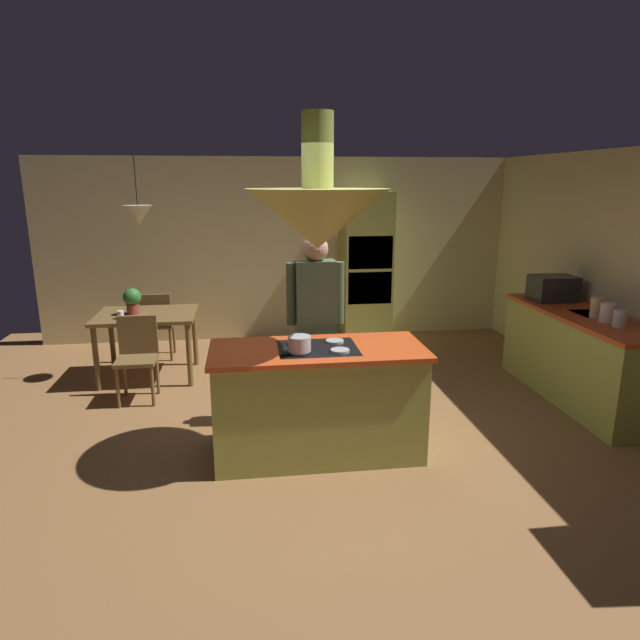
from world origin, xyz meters
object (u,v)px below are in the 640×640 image
kitchen_island (318,401)px  oven_tower (366,268)px  person_at_island (315,317)px  cup_on_table (121,315)px  chair_facing_island (137,352)px  canister_flour (620,318)px  microwave_on_counter (553,288)px  canister_sugar (608,313)px  potted_plant_on_table (132,300)px  cooking_pot_on_cooktop (299,344)px  chair_by_back_wall (156,321)px  dining_table (147,322)px  canister_tea (596,307)px

kitchen_island → oven_tower: oven_tower is taller
person_at_island → cup_on_table: size_ratio=19.56×
chair_facing_island → canister_flour: size_ratio=5.52×
microwave_on_counter → chair_facing_island: bearing=179.8°
chair_facing_island → canister_sugar: 4.67m
kitchen_island → potted_plant_on_table: potted_plant_on_table is taller
person_at_island → cooking_pot_on_cooktop: 0.82m
chair_by_back_wall → chair_facing_island: bearing=90.0°
dining_table → person_at_island: size_ratio=0.63×
chair_by_back_wall → canister_flour: bearing=151.4°
canister_sugar → cooking_pot_on_cooktop: (-3.00, -0.59, -0.01)m
canister_flour → microwave_on_counter: size_ratio=0.34×
canister_flour → oven_tower: bearing=120.4°
dining_table → cooking_pot_on_cooktop: bearing=-55.4°
person_at_island → microwave_on_counter: 2.88m
oven_tower → potted_plant_on_table: oven_tower is taller
chair_facing_island → cup_on_table: (-0.23, 0.44, 0.30)m
canister_sugar → canister_tea: bearing=90.0°
dining_table → person_at_island: bearing=-39.2°
canister_tea → chair_by_back_wall: bearing=155.0°
chair_by_back_wall → canister_sugar: 5.11m
dining_table → chair_facing_island: size_ratio=1.27×
oven_tower → dining_table: size_ratio=1.89×
microwave_on_counter → oven_tower: bearing=133.8°
canister_tea → cooking_pot_on_cooktop: (-3.00, -0.77, -0.02)m
kitchen_island → canister_sugar: (2.84, 0.46, 0.55)m
kitchen_island → canister_sugar: canister_sugar is taller
oven_tower → canister_tea: size_ratio=10.48×
canister_tea → cooking_pot_on_cooktop: bearing=-165.7°
chair_by_back_wall → potted_plant_on_table: (-0.13, -0.68, 0.42)m
oven_tower → canister_tea: oven_tower is taller
chair_facing_island → canister_flour: bearing=-14.4°
chair_facing_island → canister_tea: (4.54, -0.81, 0.52)m
chair_by_back_wall → oven_tower: bearing=-170.1°
cooking_pot_on_cooktop → microwave_on_counter: bearing=27.4°
oven_tower → cup_on_table: size_ratio=23.27×
potted_plant_on_table → canister_sugar: 4.95m
cup_on_table → canister_tea: bearing=-14.6°
kitchen_island → microwave_on_counter: microwave_on_counter is taller
cup_on_table → kitchen_island: bearing=-44.2°
dining_table → cooking_pot_on_cooktop: 2.73m
potted_plant_on_table → chair_facing_island: bearing=-78.1°
kitchen_island → person_at_island: size_ratio=0.99×
cup_on_table → microwave_on_counter: microwave_on_counter is taller
dining_table → chair_by_back_wall: (0.00, 0.66, -0.16)m
microwave_on_counter → cooking_pot_on_cooktop: (-3.00, -1.56, -0.06)m
canister_sugar → chair_facing_island: bearing=167.7°
potted_plant_on_table → cup_on_table: (-0.10, -0.20, -0.12)m
cup_on_table → cooking_pot_on_cooktop: bearing=-48.6°
chair_facing_island → cup_on_table: size_ratio=9.67×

